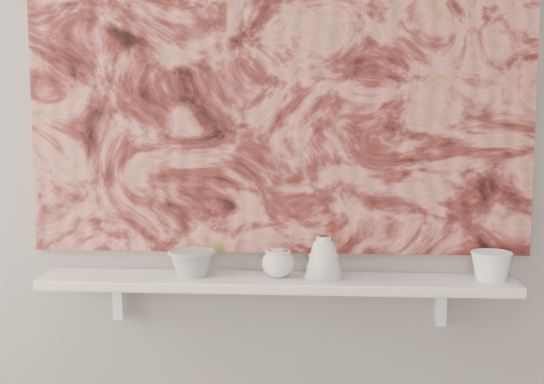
# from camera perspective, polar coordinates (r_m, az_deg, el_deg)

# --- Properties ---
(wall_back) EXTENTS (3.60, 0.00, 3.60)m
(wall_back) POSITION_cam_1_polar(r_m,az_deg,el_deg) (2.28, 0.50, 4.42)
(wall_back) COLOR gray
(wall_back) RESTS_ON floor
(shelf) EXTENTS (1.40, 0.18, 0.03)m
(shelf) POSITION_cam_1_polar(r_m,az_deg,el_deg) (2.25, 0.35, -6.82)
(shelf) COLOR silver
(shelf) RESTS_ON wall_back
(shelf_stripe) EXTENTS (1.40, 0.01, 0.02)m
(shelf_stripe) POSITION_cam_1_polar(r_m,az_deg,el_deg) (2.16, 0.21, -7.40)
(shelf_stripe) COLOR beige
(shelf_stripe) RESTS_ON shelf
(bracket_left) EXTENTS (0.03, 0.06, 0.12)m
(bracket_left) POSITION_cam_1_polar(r_m,az_deg,el_deg) (2.41, -11.39, -7.89)
(bracket_left) COLOR silver
(bracket_left) RESTS_ON wall_back
(bracket_right) EXTENTS (0.03, 0.06, 0.12)m
(bracket_right) POSITION_cam_1_polar(r_m,az_deg,el_deg) (2.36, 12.55, -8.24)
(bracket_right) COLOR silver
(bracket_right) RESTS_ON wall_back
(painting) EXTENTS (1.50, 0.02, 1.10)m
(painting) POSITION_cam_1_polar(r_m,az_deg,el_deg) (2.27, 0.48, 9.20)
(painting) COLOR maroon
(painting) RESTS_ON wall_back
(house_motif) EXTENTS (0.09, 0.00, 0.08)m
(house_motif) POSITION_cam_1_polar(r_m,az_deg,el_deg) (2.29, 11.80, 1.31)
(house_motif) COLOR black
(house_motif) RESTS_ON painting
(bowl_grey) EXTENTS (0.15, 0.15, 0.08)m
(bowl_grey) POSITION_cam_1_polar(r_m,az_deg,el_deg) (2.27, -6.06, -5.31)
(bowl_grey) COLOR gray
(bowl_grey) RESTS_ON shelf
(cup_cream) EXTENTS (0.12, 0.12, 0.09)m
(cup_cream) POSITION_cam_1_polar(r_m,az_deg,el_deg) (2.24, 0.45, -5.38)
(cup_cream) COLOR silver
(cup_cream) RESTS_ON shelf
(bell_vessel) EXTENTS (0.13, 0.13, 0.13)m
(bell_vessel) POSITION_cam_1_polar(r_m,az_deg,el_deg) (2.23, 3.91, -4.91)
(bell_vessel) COLOR beige
(bell_vessel) RESTS_ON shelf
(bowl_white) EXTENTS (0.15, 0.15, 0.09)m
(bowl_white) POSITION_cam_1_polar(r_m,az_deg,el_deg) (2.29, 16.18, -5.37)
(bowl_white) COLOR silver
(bowl_white) RESTS_ON shelf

